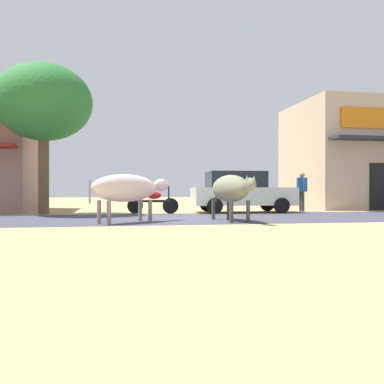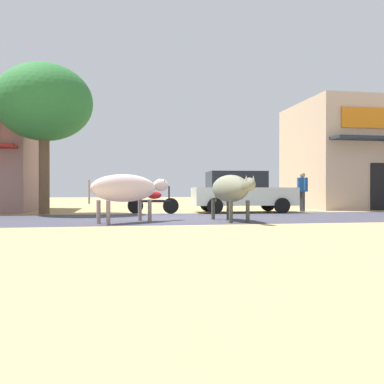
{
  "view_description": "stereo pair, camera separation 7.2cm",
  "coord_description": "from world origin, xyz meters",
  "px_view_note": "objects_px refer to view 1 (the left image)",
  "views": [
    {
      "loc": [
        -2.32,
        -13.33,
        0.9
      ],
      "look_at": [
        0.25,
        0.69,
        0.83
      ],
      "focal_mm": 39.65,
      "sensor_mm": 36.0,
      "label": 1
    },
    {
      "loc": [
        -2.24,
        -13.34,
        0.9
      ],
      "look_at": [
        0.25,
        0.69,
        0.83
      ],
      "focal_mm": 39.65,
      "sensor_mm": 36.0,
      "label": 2
    }
  ],
  "objects_px": {
    "parked_hatchback_car": "(240,191)",
    "pedestrian_by_shop": "(302,188)",
    "cow_near_brown": "(127,189)",
    "cow_far_dark": "(231,189)",
    "roadside_tree": "(44,103)",
    "parked_motorcycle": "(153,201)"
  },
  "relations": [
    {
      "from": "parked_hatchback_car",
      "to": "parked_motorcycle",
      "type": "distance_m",
      "value": 3.57
    },
    {
      "from": "cow_far_dark",
      "to": "pedestrian_by_shop",
      "type": "height_order",
      "value": "pedestrian_by_shop"
    },
    {
      "from": "parked_motorcycle",
      "to": "cow_near_brown",
      "type": "relative_size",
      "value": 0.78
    },
    {
      "from": "parked_hatchback_car",
      "to": "cow_far_dark",
      "type": "distance_m",
      "value": 4.87
    },
    {
      "from": "parked_motorcycle",
      "to": "pedestrian_by_shop",
      "type": "bearing_deg",
      "value": 4.23
    },
    {
      "from": "roadside_tree",
      "to": "pedestrian_by_shop",
      "type": "bearing_deg",
      "value": 0.62
    },
    {
      "from": "parked_hatchback_car",
      "to": "pedestrian_by_shop",
      "type": "relative_size",
      "value": 2.51
    },
    {
      "from": "roadside_tree",
      "to": "parked_motorcycle",
      "type": "relative_size",
      "value": 2.92
    },
    {
      "from": "cow_near_brown",
      "to": "pedestrian_by_shop",
      "type": "xyz_separation_m",
      "value": [
        7.35,
        4.74,
        0.02
      ]
    },
    {
      "from": "roadside_tree",
      "to": "pedestrian_by_shop",
      "type": "relative_size",
      "value": 3.4
    },
    {
      "from": "parked_motorcycle",
      "to": "cow_near_brown",
      "type": "distance_m",
      "value": 4.45
    },
    {
      "from": "parked_hatchback_car",
      "to": "parked_motorcycle",
      "type": "relative_size",
      "value": 2.16
    },
    {
      "from": "cow_far_dark",
      "to": "roadside_tree",
      "type": "bearing_deg",
      "value": 142.02
    },
    {
      "from": "roadside_tree",
      "to": "parked_hatchback_car",
      "type": "distance_m",
      "value": 8.26
    },
    {
      "from": "parked_hatchback_car",
      "to": "roadside_tree",
      "type": "bearing_deg",
      "value": 179.76
    },
    {
      "from": "parked_hatchback_car",
      "to": "cow_near_brown",
      "type": "bearing_deg",
      "value": -135.28
    },
    {
      "from": "parked_hatchback_car",
      "to": "parked_motorcycle",
      "type": "xyz_separation_m",
      "value": [
        -3.54,
        -0.32,
        -0.38
      ]
    },
    {
      "from": "parked_hatchback_car",
      "to": "cow_near_brown",
      "type": "xyz_separation_m",
      "value": [
        -4.65,
        -4.6,
        0.1
      ]
    },
    {
      "from": "parked_hatchback_car",
      "to": "pedestrian_by_shop",
      "type": "height_order",
      "value": "pedestrian_by_shop"
    },
    {
      "from": "roadside_tree",
      "to": "cow_far_dark",
      "type": "relative_size",
      "value": 1.94
    },
    {
      "from": "roadside_tree",
      "to": "cow_far_dark",
      "type": "bearing_deg",
      "value": -37.98
    },
    {
      "from": "parked_hatchback_car",
      "to": "cow_far_dark",
      "type": "relative_size",
      "value": 1.43
    }
  ]
}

